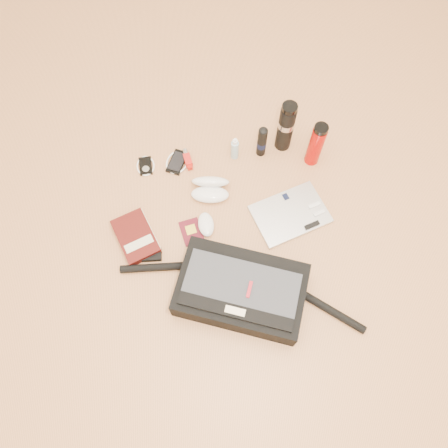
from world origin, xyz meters
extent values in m
plane|color=#BF814F|center=(0.00, 0.00, 0.00)|extent=(4.00, 4.00, 0.00)
cube|color=black|center=(0.01, -0.20, 0.06)|extent=(0.55, 0.43, 0.12)
cube|color=#303238|center=(0.01, -0.21, 0.12)|extent=(0.47, 0.33, 0.01)
cube|color=black|center=(-0.02, -0.30, 0.12)|extent=(0.42, 0.18, 0.01)
cube|color=#F3E4BE|center=(-0.02, -0.30, 0.13)|extent=(0.08, 0.05, 0.02)
cube|color=maroon|center=(0.04, -0.22, 0.13)|extent=(0.03, 0.06, 0.02)
cylinder|color=black|center=(-0.31, -0.07, 0.02)|extent=(0.30, 0.03, 0.03)
cylinder|color=black|center=(0.35, -0.29, 0.02)|extent=(0.26, 0.20, 0.03)
cube|color=black|center=(-0.35, -0.01, 0.01)|extent=(0.11, 0.05, 0.02)
cube|color=silver|center=(0.25, 0.13, 0.01)|extent=(0.36, 0.30, 0.02)
cube|color=black|center=(0.24, 0.21, 0.02)|extent=(0.03, 0.04, 0.00)
cube|color=silver|center=(0.36, 0.16, 0.02)|extent=(0.06, 0.03, 0.01)
cube|color=silver|center=(0.37, 0.12, 0.02)|extent=(0.05, 0.03, 0.01)
cube|color=black|center=(0.34, 0.07, 0.02)|extent=(0.07, 0.04, 0.01)
cube|color=#430D0B|center=(-0.40, 0.07, 0.02)|extent=(0.21, 0.25, 0.04)
cube|color=beige|center=(-0.34, 0.09, 0.02)|extent=(0.09, 0.19, 0.03)
cube|color=beige|center=(-0.38, 0.03, 0.04)|extent=(0.12, 0.08, 0.00)
cube|color=#4E0D18|center=(-0.17, 0.08, 0.00)|extent=(0.11, 0.13, 0.00)
cube|color=gold|center=(-0.17, 0.09, 0.01)|extent=(0.05, 0.05, 0.00)
ellipsoid|color=white|center=(-0.11, 0.10, 0.02)|extent=(0.08, 0.12, 0.04)
ellipsoid|color=white|center=(-0.08, 0.24, 0.02)|extent=(0.17, 0.10, 0.05)
ellipsoid|color=white|center=(-0.08, 0.29, 0.04)|extent=(0.17, 0.10, 0.09)
ellipsoid|color=black|center=(-0.11, 0.25, 0.03)|extent=(0.05, 0.03, 0.01)
ellipsoid|color=black|center=(-0.05, 0.24, 0.03)|extent=(0.05, 0.03, 0.01)
cylinder|color=black|center=(-0.08, 0.24, 0.03)|extent=(0.03, 0.01, 0.01)
cube|color=black|center=(-0.37, 0.42, 0.00)|extent=(0.06, 0.10, 0.01)
cylinder|color=#B5B5B8|center=(-0.36, 0.40, 0.01)|extent=(0.03, 0.03, 0.00)
torus|color=white|center=(-0.37, 0.42, 0.01)|extent=(0.09, 0.09, 0.01)
cube|color=black|center=(-0.22, 0.43, 0.01)|extent=(0.11, 0.14, 0.01)
cube|color=black|center=(-0.22, 0.43, 0.01)|extent=(0.09, 0.11, 0.00)
torus|color=white|center=(-0.22, 0.43, 0.01)|extent=(0.13, 0.13, 0.01)
cube|color=red|center=(-0.17, 0.43, 0.01)|extent=(0.04, 0.07, 0.03)
cube|color=#AE140A|center=(-0.17, 0.39, 0.01)|extent=(0.03, 0.02, 0.02)
cylinder|color=#ABABAE|center=(-0.18, 0.47, 0.01)|extent=(0.03, 0.04, 0.02)
cylinder|color=#96BCCF|center=(0.04, 0.45, 0.05)|extent=(0.04, 0.04, 0.10)
cylinder|color=white|center=(0.04, 0.45, 0.11)|extent=(0.03, 0.03, 0.02)
cylinder|color=white|center=(0.04, 0.45, 0.13)|extent=(0.02, 0.02, 0.01)
cylinder|color=black|center=(0.16, 0.46, 0.08)|extent=(0.05, 0.05, 0.17)
cylinder|color=black|center=(0.16, 0.46, 0.06)|extent=(0.05, 0.05, 0.03)
ellipsoid|color=black|center=(0.16, 0.46, 0.17)|extent=(0.05, 0.05, 0.02)
cylinder|color=black|center=(0.26, 0.49, 0.12)|extent=(0.09, 0.09, 0.25)
cylinder|color=#ABABAE|center=(0.26, 0.49, 0.15)|extent=(0.09, 0.09, 0.03)
cylinder|color=black|center=(0.26, 0.49, 0.26)|extent=(0.08, 0.08, 0.02)
cylinder|color=#AA0803|center=(0.39, 0.40, 0.11)|extent=(0.07, 0.07, 0.22)
cylinder|color=black|center=(0.39, 0.40, 0.23)|extent=(0.06, 0.06, 0.02)
camera|label=1|loc=(-0.08, -0.66, 1.69)|focal=35.00mm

